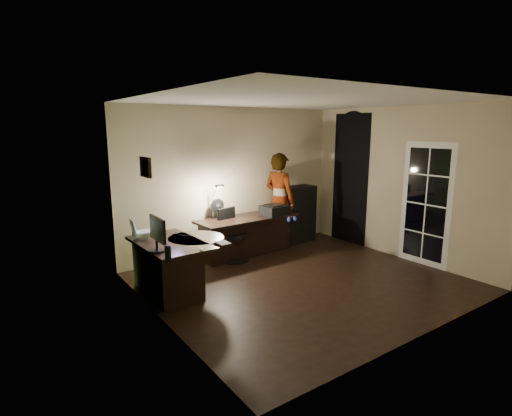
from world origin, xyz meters
TOP-DOWN VIEW (x-y plane):
  - floor at (0.00, 0.00)m, footprint 4.50×4.00m
  - ceiling at (0.00, 0.00)m, footprint 4.50×4.00m
  - wall_back at (0.00, 2.00)m, footprint 4.50×0.01m
  - wall_front at (0.00, -2.00)m, footprint 4.50×0.01m
  - wall_left at (-2.25, 0.00)m, footprint 0.01×4.00m
  - wall_right at (2.25, 0.00)m, footprint 0.01×4.00m
  - green_wall_overlay at (-2.24, 0.00)m, footprint 0.00×4.00m
  - arched_doorway at (2.24, 1.15)m, footprint 0.01×0.90m
  - french_door at (2.24, -0.55)m, footprint 0.02×0.92m
  - framed_picture at (-2.22, 0.45)m, footprint 0.04×0.30m
  - desk_left at (-1.83, 0.75)m, footprint 0.86×1.35m
  - desk_right at (0.02, 1.58)m, footprint 1.95×0.75m
  - cabinet at (1.38, 1.78)m, footprint 0.78×0.42m
  - laptop_stand at (-2.11, 1.14)m, footprint 0.27×0.25m
  - laptop at (-2.07, 1.14)m, footprint 0.32×0.30m
  - monitor at (-2.14, 0.42)m, footprint 0.11×0.49m
  - mouse at (-1.66, 0.13)m, footprint 0.07×0.09m
  - phone at (-1.58, 1.13)m, footprint 0.11×0.15m
  - pen at (-1.55, 0.92)m, footprint 0.09×0.13m
  - speaker at (-2.18, -0.04)m, footprint 0.08×0.08m
  - notepad at (-1.26, 0.26)m, footprint 0.15×0.22m
  - desk_fan at (-0.48, 1.80)m, footprint 0.25×0.14m
  - headphones at (0.54, 0.93)m, footprint 0.19×0.09m
  - printer at (0.55, 1.45)m, footprint 0.52×0.42m
  - desk_lamp at (-0.54, 1.83)m, footprint 0.26×0.36m
  - office_chair at (-0.33, 1.47)m, footprint 0.60×0.60m
  - person at (0.88, 1.71)m, footprint 0.59×0.75m

SIDE VIEW (x-z plane):
  - floor at x=0.00m, z-range -0.01..0.00m
  - desk_right at x=0.02m, z-range 0.00..0.72m
  - desk_left at x=-1.83m, z-range 0.00..0.76m
  - office_chair at x=-0.33m, z-range 0.00..0.92m
  - cabinet at x=1.38m, z-range 0.00..1.15m
  - headphones at x=0.54m, z-range 0.71..0.79m
  - phone at x=-1.58m, z-range 0.77..0.77m
  - notepad at x=-1.26m, z-range 0.77..0.78m
  - pen at x=-1.55m, z-range 0.77..0.78m
  - mouse at x=-1.66m, z-range 0.77..0.80m
  - laptop_stand at x=-2.11m, z-range 0.77..0.86m
  - printer at x=0.55m, z-range 0.71..0.92m
  - speaker at x=-2.18m, z-range 0.77..0.96m
  - desk_fan at x=-0.48m, z-range 0.71..1.08m
  - person at x=0.88m, z-range 0.00..1.85m
  - monitor at x=-2.14m, z-range 0.77..1.09m
  - laptop at x=-2.07m, z-range 0.85..1.05m
  - french_door at x=2.24m, z-range 0.00..2.10m
  - desk_lamp at x=-0.54m, z-range 0.71..1.41m
  - arched_doorway at x=2.24m, z-range 0.00..2.60m
  - wall_back at x=0.00m, z-range 0.00..2.70m
  - wall_front at x=0.00m, z-range 0.00..2.70m
  - wall_left at x=-2.25m, z-range 0.00..2.70m
  - wall_right at x=2.25m, z-range 0.00..2.70m
  - green_wall_overlay at x=-2.24m, z-range 0.00..2.70m
  - framed_picture at x=-2.22m, z-range 1.73..1.98m
  - ceiling at x=0.00m, z-range 2.70..2.71m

